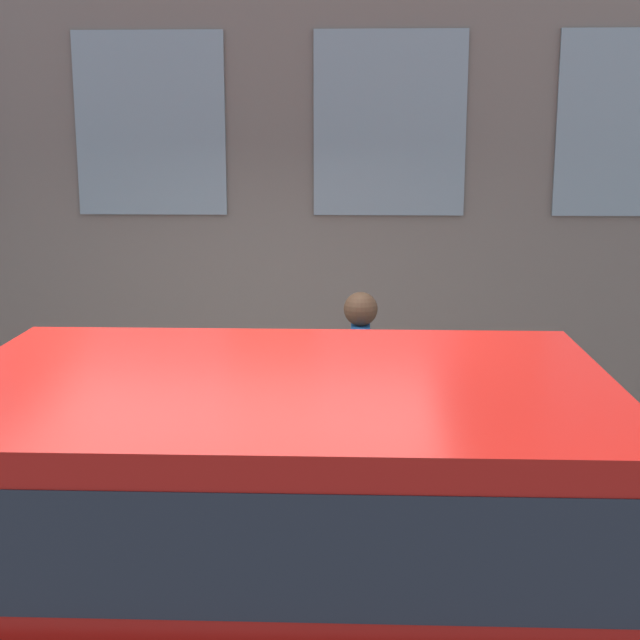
% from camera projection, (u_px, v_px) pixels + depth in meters
% --- Properties ---
extents(ground_plane, '(80.00, 80.00, 0.00)m').
position_uv_depth(ground_plane, '(231.00, 575.00, 5.31)').
color(ground_plane, '#47474C').
extents(sidewalk, '(2.79, 60.00, 0.13)m').
position_uv_depth(sidewalk, '(256.00, 477.00, 6.66)').
color(sidewalk, '#A8A093').
rests_on(sidewalk, ground_plane).
extents(building_facade, '(0.33, 40.00, 7.16)m').
position_uv_depth(building_facade, '(270.00, 12.00, 7.45)').
color(building_facade, gray).
rests_on(building_facade, ground_plane).
extents(fire_hydrant, '(0.27, 0.40, 0.76)m').
position_uv_depth(fire_hydrant, '(279.00, 455.00, 5.83)').
color(fire_hydrant, gold).
rests_on(fire_hydrant, sidewalk).
extents(person, '(0.34, 0.23, 1.42)m').
position_uv_depth(person, '(360.00, 375.00, 6.01)').
color(person, '#998466').
rests_on(person, sidewalk).
extents(parked_car_red_near, '(1.98, 5.37, 1.65)m').
position_uv_depth(parked_car_red_near, '(282.00, 547.00, 3.61)').
color(parked_car_red_near, black).
rests_on(parked_car_red_near, ground_plane).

